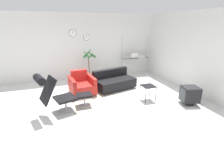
{
  "coord_description": "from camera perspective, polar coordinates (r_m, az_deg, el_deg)",
  "views": [
    {
      "loc": [
        -1.4,
        -4.93,
        2.41
      ],
      "look_at": [
        0.3,
        0.01,
        0.55
      ],
      "focal_mm": 28.0,
      "sensor_mm": 36.0,
      "label": 1
    }
  ],
  "objects": [
    {
      "name": "ground_plane",
      "position": [
        5.67,
        -2.8,
        -5.61
      ],
      "size": [
        12.0,
        12.0,
        0.0
      ],
      "primitive_type": "plane",
      "color": "silver"
    },
    {
      "name": "wall_back",
      "position": [
        7.93,
        -8.8,
        12.05
      ],
      "size": [
        12.0,
        0.09,
        2.8
      ],
      "color": "silver",
      "rests_on": "ground_plane"
    },
    {
      "name": "wall_right",
      "position": [
        6.88,
        24.67,
        9.39
      ],
      "size": [
        0.06,
        12.0,
        2.8
      ],
      "color": "silver",
      "rests_on": "ground_plane"
    },
    {
      "name": "round_rug",
      "position": [
        5.33,
        -1.67,
        -7.27
      ],
      "size": [
        2.04,
        2.04,
        0.01
      ],
      "color": "#BCB29E",
      "rests_on": "ground_plane"
    },
    {
      "name": "lounge_chair",
      "position": [
        4.89,
        -18.97,
        -2.16
      ],
      "size": [
        1.09,
        0.8,
        1.16
      ],
      "rotation": [
        0.0,
        0.0,
        -1.28
      ],
      "color": "#BCBCC1",
      "rests_on": "ground_plane"
    },
    {
      "name": "ottoman",
      "position": [
        5.34,
        -9.03,
        -4.32
      ],
      "size": [
        0.45,
        0.38,
        0.37
      ],
      "color": "#BCBCC1",
      "rests_on": "ground_plane"
    },
    {
      "name": "armchair_red",
      "position": [
        6.26,
        -9.8,
        -0.55
      ],
      "size": [
        0.9,
        0.97,
        0.79
      ],
      "rotation": [
        0.0,
        0.0,
        3.24
      ],
      "color": "silver",
      "rests_on": "ground_plane"
    },
    {
      "name": "couch_low",
      "position": [
        6.68,
        0.65,
        0.76
      ],
      "size": [
        1.63,
        1.16,
        0.7
      ],
      "rotation": [
        0.0,
        0.0,
        3.38
      ],
      "color": "black",
      "rests_on": "ground_plane"
    },
    {
      "name": "side_table",
      "position": [
        5.71,
        11.75,
        -1.1
      ],
      "size": [
        0.41,
        0.41,
        0.49
      ],
      "color": "black",
      "rests_on": "ground_plane"
    },
    {
      "name": "crt_television",
      "position": [
        5.89,
        24.04,
        -3.24
      ],
      "size": [
        0.59,
        0.55,
        0.56
      ],
      "rotation": [
        0.0,
        0.0,
        1.33
      ],
      "color": "black",
      "rests_on": "ground_plane"
    },
    {
      "name": "potted_plant",
      "position": [
        7.62,
        -7.45,
        5.38
      ],
      "size": [
        0.57,
        0.56,
        1.4
      ],
      "color": "brown",
      "rests_on": "ground_plane"
    },
    {
      "name": "shelf_unit",
      "position": [
        8.47,
        7.88,
        8.94
      ],
      "size": [
        1.37,
        0.28,
        1.82
      ],
      "color": "#BCBCC1",
      "rests_on": "ground_plane"
    }
  ]
}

